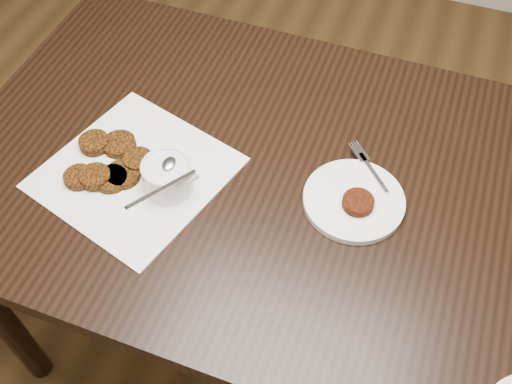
# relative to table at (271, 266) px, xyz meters

# --- Properties ---
(floor) EXTENTS (4.00, 4.00, 0.00)m
(floor) POSITION_rel_table_xyz_m (0.03, -0.15, -0.38)
(floor) COLOR brown
(floor) RESTS_ON ground
(table) EXTENTS (1.31, 0.84, 0.75)m
(table) POSITION_rel_table_xyz_m (0.00, 0.00, 0.00)
(table) COLOR black
(table) RESTS_ON floor
(napkin) EXTENTS (0.40, 0.40, 0.00)m
(napkin) POSITION_rel_table_xyz_m (-0.26, -0.10, 0.38)
(napkin) COLOR white
(napkin) RESTS_ON table
(sauce_ramekin) EXTENTS (0.16, 0.16, 0.13)m
(sauce_ramekin) POSITION_rel_table_xyz_m (-0.18, -0.11, 0.44)
(sauce_ramekin) COLOR silver
(sauce_ramekin) RESTS_ON napkin
(patty_cluster) EXTENTS (0.26, 0.26, 0.02)m
(patty_cluster) POSITION_rel_table_xyz_m (-0.30, -0.11, 0.39)
(patty_cluster) COLOR brown
(patty_cluster) RESTS_ON napkin
(plate_with_patty) EXTENTS (0.27, 0.27, 0.03)m
(plate_with_patty) POSITION_rel_table_xyz_m (0.16, -0.02, 0.39)
(plate_with_patty) COLOR white
(plate_with_patty) RESTS_ON table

